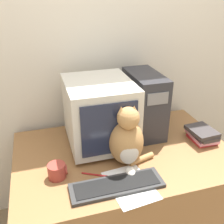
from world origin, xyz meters
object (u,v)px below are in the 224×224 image
keyboard (117,185)px  pen (95,175)px  crt_monitor (99,113)px  cat (127,140)px  computer_tower (144,103)px  book_stack (202,134)px  mug (57,171)px

keyboard → pen: keyboard is taller
crt_monitor → cat: (0.09, -0.25, -0.06)m
computer_tower → cat: (-0.23, -0.31, -0.06)m
computer_tower → pen: (-0.43, -0.38, -0.20)m
crt_monitor → pen: size_ratio=3.43×
crt_monitor → book_stack: (0.65, -0.17, -0.17)m
computer_tower → keyboard: bearing=-124.9°
cat → book_stack: 0.57m
computer_tower → book_stack: 0.43m
keyboard → pen: size_ratio=3.56×
book_stack → pen: book_stack is taller
crt_monitor → computer_tower: size_ratio=1.11×
book_stack → mug: size_ratio=2.12×
pen → book_stack: bearing=10.8°
cat → pen: (-0.20, -0.06, -0.15)m
computer_tower → book_stack: (0.32, -0.23, -0.16)m
crt_monitor → keyboard: (-0.02, -0.43, -0.21)m
crt_monitor → pen: bearing=-109.2°
cat → mug: cat is taller
keyboard → book_stack: size_ratio=2.24×
crt_monitor → book_stack: bearing=-14.4°
mug → cat: bearing=2.7°
cat → mug: (-0.39, -0.02, -0.11)m
keyboard → book_stack: bearing=21.5°
computer_tower → mug: size_ratio=4.13×
mug → book_stack: bearing=6.1°
cat → pen: cat is taller
pen → mug: mug is taller
computer_tower → pen: bearing=-139.0°
cat → book_stack: bearing=15.0°
crt_monitor → keyboard: crt_monitor is taller
keyboard → cat: bearing=58.0°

